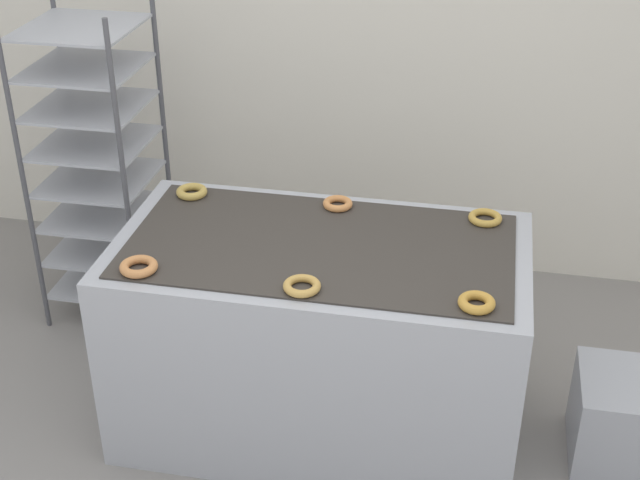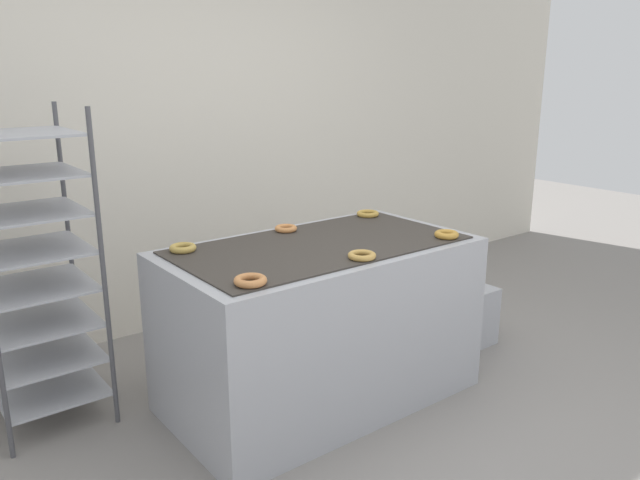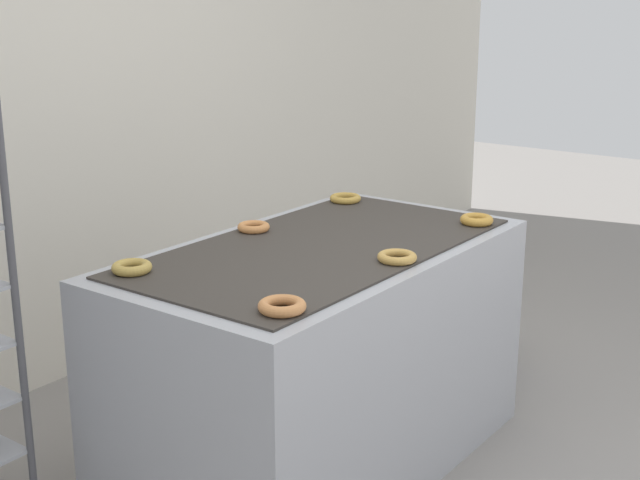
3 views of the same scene
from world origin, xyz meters
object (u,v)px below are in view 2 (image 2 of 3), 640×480
(donut_near_left, at_px, (250,281))
(donut_near_right, at_px, (447,234))
(glaze_bin, at_px, (461,313))
(donut_far_right, at_px, (368,214))
(fryer_machine, at_px, (320,323))
(donut_far_left, at_px, (183,248))
(donut_far_center, at_px, (286,228))
(baking_rack_cart, at_px, (34,268))
(donut_near_center, at_px, (363,255))

(donut_near_left, xyz_separation_m, donut_near_right, (1.21, 0.00, 0.00))
(glaze_bin, height_order, donut_far_right, donut_far_right)
(fryer_machine, height_order, donut_far_right, donut_far_right)
(donut_near_left, height_order, donut_far_left, same)
(glaze_bin, distance_m, donut_far_center, 1.39)
(fryer_machine, bearing_deg, glaze_bin, 1.25)
(baking_rack_cart, xyz_separation_m, donut_far_right, (1.82, -0.37, 0.08))
(glaze_bin, bearing_deg, donut_far_right, 153.20)
(donut_far_right, bearing_deg, donut_far_left, -179.51)
(donut_near_right, bearing_deg, donut_far_center, 133.20)
(fryer_machine, bearing_deg, donut_near_center, -89.40)
(donut_near_center, bearing_deg, donut_far_left, 134.50)
(donut_near_left, height_order, donut_far_right, donut_near_left)
(fryer_machine, xyz_separation_m, baking_rack_cart, (-1.21, 0.68, 0.36))
(baking_rack_cart, distance_m, donut_near_center, 1.58)
(fryer_machine, distance_m, donut_near_right, 0.81)
(donut_near_center, xyz_separation_m, donut_far_left, (-0.61, 0.63, 0.00))
(donut_near_center, distance_m, donut_far_center, 0.64)
(donut_near_center, relative_size, donut_far_right, 1.00)
(fryer_machine, relative_size, glaze_bin, 4.00)
(donut_far_right, bearing_deg, baking_rack_cart, 168.56)
(donut_near_left, relative_size, donut_far_right, 1.04)
(baking_rack_cart, height_order, donut_near_center, baking_rack_cart)
(donut_near_left, bearing_deg, donut_far_right, 27.35)
(fryer_machine, height_order, baking_rack_cart, baking_rack_cart)
(donut_near_center, height_order, donut_far_center, same)
(baking_rack_cart, height_order, donut_far_center, baking_rack_cart)
(donut_far_right, bearing_deg, fryer_machine, -152.66)
(donut_near_right, relative_size, donut_far_right, 0.95)
(baking_rack_cart, height_order, glaze_bin, baking_rack_cart)
(donut_far_left, xyz_separation_m, donut_far_right, (1.22, 0.01, -0.00))
(glaze_bin, relative_size, donut_near_center, 2.97)
(donut_far_right, bearing_deg, donut_near_right, -90.51)
(fryer_machine, distance_m, baking_rack_cart, 1.44)
(fryer_machine, distance_m, donut_far_center, 0.55)
(donut_near_right, xyz_separation_m, donut_far_right, (0.01, 0.63, -0.00))
(glaze_bin, relative_size, donut_far_center, 3.24)
(donut_near_left, relative_size, donut_far_center, 1.13)
(fryer_machine, xyz_separation_m, donut_near_left, (-0.61, -0.31, 0.45))
(glaze_bin, xyz_separation_m, donut_near_left, (-1.78, -0.34, 0.69))
(donut_near_left, bearing_deg, donut_far_left, 90.51)
(donut_far_left, bearing_deg, donut_far_right, 0.49)
(donut_near_right, distance_m, donut_far_left, 1.36)
(baking_rack_cart, xyz_separation_m, donut_near_right, (1.81, -0.99, 0.08))
(glaze_bin, relative_size, donut_far_right, 2.96)
(donut_far_left, relative_size, donut_far_right, 0.97)
(baking_rack_cart, xyz_separation_m, donut_far_left, (0.60, -0.38, 0.08))
(donut_near_center, bearing_deg, donut_near_right, 0.98)
(donut_near_left, bearing_deg, donut_far_center, 45.80)
(glaze_bin, bearing_deg, donut_near_right, -149.72)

